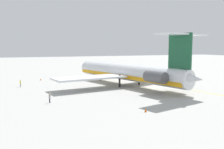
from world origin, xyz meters
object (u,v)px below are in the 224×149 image
at_px(main_jetliner, 130,72).
at_px(ground_crew_near_tail, 20,82).
at_px(safety_cone_nose, 146,110).
at_px(safety_cone_wingtip, 41,79).
at_px(ground_crew_near_nose, 50,97).

xyz_separation_m(main_jetliner, ground_crew_near_tail, (8.85, 25.64, -2.32)).
bearing_deg(safety_cone_nose, main_jetliner, -20.89).
relative_size(ground_crew_near_tail, safety_cone_wingtip, 3.22).
bearing_deg(safety_cone_wingtip, ground_crew_near_tail, 150.09).
bearing_deg(ground_crew_near_nose, safety_cone_nose, -173.31).
relative_size(ground_crew_near_nose, safety_cone_wingtip, 3.13).
distance_m(safety_cone_nose, safety_cone_wingtip, 44.45).
distance_m(ground_crew_near_nose, safety_cone_wingtip, 31.24).
bearing_deg(ground_crew_near_nose, main_jetliner, -101.02).
bearing_deg(main_jetliner, ground_crew_near_nose, 103.99).
bearing_deg(main_jetliner, ground_crew_near_tail, 56.43).
height_order(ground_crew_near_tail, safety_cone_wingtip, ground_crew_near_tail).
distance_m(ground_crew_near_tail, safety_cone_nose, 36.62).
relative_size(main_jetliner, safety_cone_nose, 77.84).
xyz_separation_m(main_jetliner, ground_crew_near_nose, (-11.77, 21.66, -2.36)).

